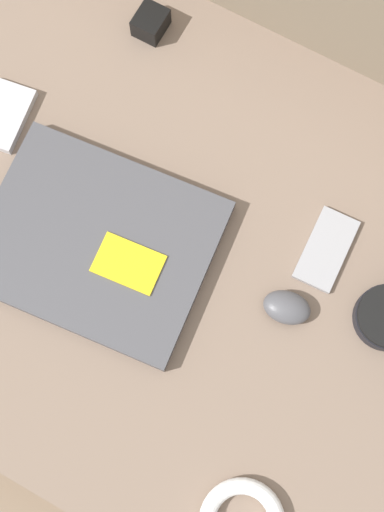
{
  "coord_description": "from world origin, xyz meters",
  "views": [
    {
      "loc": [
        0.11,
        -0.2,
        1.1
      ],
      "look_at": [
        0.0,
        0.0,
        0.16
      ],
      "focal_mm": 50.0,
      "sensor_mm": 36.0,
      "label": 1
    }
  ],
  "objects_px": {
    "charger_brick": "(151,23)",
    "computer_mouse": "(288,306)",
    "phone_silver": "(2,115)",
    "phone_black": "(326,249)",
    "laptop": "(97,243)"
  },
  "relations": [
    {
      "from": "laptop",
      "to": "phone_silver",
      "type": "relative_size",
      "value": 3.03
    },
    {
      "from": "laptop",
      "to": "phone_silver",
      "type": "height_order",
      "value": "laptop"
    },
    {
      "from": "laptop",
      "to": "charger_brick",
      "type": "bearing_deg",
      "value": 101.27
    },
    {
      "from": "laptop",
      "to": "charger_brick",
      "type": "xyz_separation_m",
      "value": [
        -0.1,
        0.33,
        0.0
      ]
    },
    {
      "from": "charger_brick",
      "to": "laptop",
      "type": "bearing_deg",
      "value": -72.89
    },
    {
      "from": "laptop",
      "to": "phone_silver",
      "type": "xyz_separation_m",
      "value": [
        -0.22,
        0.1,
        -0.01
      ]
    },
    {
      "from": "laptop",
      "to": "phone_black",
      "type": "xyz_separation_m",
      "value": [
        0.28,
        0.15,
        -0.01
      ]
    },
    {
      "from": "phone_silver",
      "to": "phone_black",
      "type": "xyz_separation_m",
      "value": [
        0.51,
        0.05,
        -0.0
      ]
    },
    {
      "from": "phone_black",
      "to": "charger_brick",
      "type": "distance_m",
      "value": 0.43
    },
    {
      "from": "charger_brick",
      "to": "computer_mouse",
      "type": "bearing_deg",
      "value": -37.22
    },
    {
      "from": "laptop",
      "to": "phone_black",
      "type": "bearing_deg",
      "value": 21.58
    },
    {
      "from": "laptop",
      "to": "computer_mouse",
      "type": "bearing_deg",
      "value": 4.03
    },
    {
      "from": "computer_mouse",
      "to": "phone_silver",
      "type": "distance_m",
      "value": 0.5
    },
    {
      "from": "computer_mouse",
      "to": "phone_silver",
      "type": "bearing_deg",
      "value": 162.2
    },
    {
      "from": "phone_black",
      "to": "laptop",
      "type": "bearing_deg",
      "value": -155.4
    }
  ]
}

